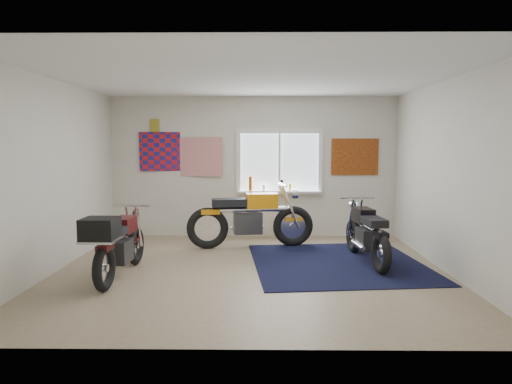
{
  "coord_description": "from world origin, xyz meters",
  "views": [
    {
      "loc": [
        0.15,
        -6.33,
        1.79
      ],
      "look_at": [
        0.07,
        0.4,
        1.09
      ],
      "focal_mm": 32.0,
      "sensor_mm": 36.0,
      "label": 1
    }
  ],
  "objects_px": {
    "yellow_triumph": "(250,219)",
    "maroon_tourer": "(117,244)",
    "navy_rug": "(337,263)",
    "black_chrome_bike": "(366,235)"
  },
  "relations": [
    {
      "from": "yellow_triumph",
      "to": "maroon_tourer",
      "type": "bearing_deg",
      "value": -140.11
    },
    {
      "from": "maroon_tourer",
      "to": "yellow_triumph",
      "type": "bearing_deg",
      "value": -39.87
    },
    {
      "from": "navy_rug",
      "to": "yellow_triumph",
      "type": "bearing_deg",
      "value": 141.54
    },
    {
      "from": "yellow_triumph",
      "to": "black_chrome_bike",
      "type": "relative_size",
      "value": 1.19
    },
    {
      "from": "black_chrome_bike",
      "to": "maroon_tourer",
      "type": "relative_size",
      "value": 1.02
    },
    {
      "from": "black_chrome_bike",
      "to": "maroon_tourer",
      "type": "xyz_separation_m",
      "value": [
        -3.5,
        -0.93,
        0.06
      ]
    },
    {
      "from": "black_chrome_bike",
      "to": "maroon_tourer",
      "type": "height_order",
      "value": "black_chrome_bike"
    },
    {
      "from": "black_chrome_bike",
      "to": "maroon_tourer",
      "type": "bearing_deg",
      "value": 99.23
    },
    {
      "from": "navy_rug",
      "to": "black_chrome_bike",
      "type": "height_order",
      "value": "black_chrome_bike"
    },
    {
      "from": "yellow_triumph",
      "to": "maroon_tourer",
      "type": "distance_m",
      "value": 2.58
    }
  ]
}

